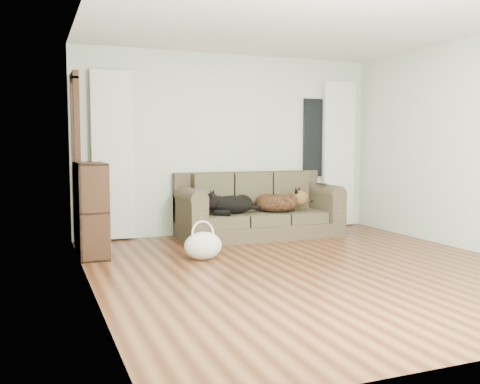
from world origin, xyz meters
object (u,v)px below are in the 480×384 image
object	(u,v)px
bookshelf	(91,213)
dog_black_lab	(229,204)
sofa	(260,205)
dog_shepherd	(279,202)
tote_bag	(203,246)

from	to	relation	value
bookshelf	dog_black_lab	bearing A→B (deg)	17.84
sofa	bookshelf	size ratio (longest dim) A/B	2.07
dog_shepherd	bookshelf	xyz separation A→B (m)	(-2.61, -0.36, 0.01)
tote_bag	dog_shepherd	bearing A→B (deg)	36.10
dog_shepherd	bookshelf	world-z (taller)	bookshelf
dog_black_lab	tote_bag	world-z (taller)	dog_black_lab
sofa	tote_bag	bearing A→B (deg)	-135.98
sofa	dog_shepherd	bearing A→B (deg)	-18.65
sofa	dog_black_lab	xyz separation A→B (m)	(-0.46, -0.02, 0.03)
dog_black_lab	bookshelf	bearing A→B (deg)	-155.19
dog_black_lab	tote_bag	xyz separation A→B (m)	(-0.74, -1.14, -0.32)
dog_shepherd	tote_bag	bearing A→B (deg)	63.21
dog_black_lab	tote_bag	size ratio (longest dim) A/B	1.41
dog_black_lab	dog_shepherd	xyz separation A→B (m)	(0.72, -0.07, 0.01)
sofa	dog_black_lab	distance (m)	0.46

